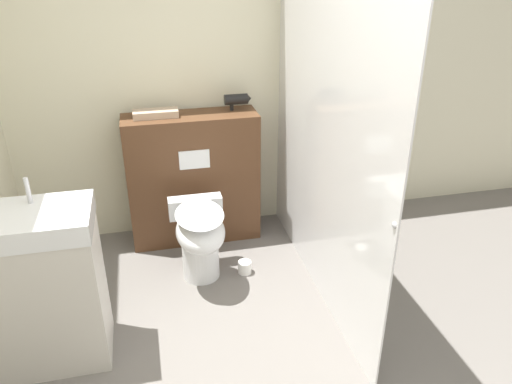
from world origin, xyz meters
The scene contains 8 objects.
wall_back centered at (0.00, 2.09, 1.25)m, with size 8.00×0.06×2.50m.
partition_panel centered at (-0.21, 1.87, 0.51)m, with size 0.98×0.32×1.01m.
shower_glass centered at (0.52, 1.07, 1.04)m, with size 0.04×1.98×2.07m.
toilet centered at (-0.24, 1.29, 0.34)m, with size 0.38×0.55×0.55m.
sink_vanity centered at (-1.14, 0.74, 0.47)m, with size 0.61×0.41×1.07m.
hair_drier centered at (0.15, 1.92, 1.09)m, with size 0.20×0.08×0.12m.
folded_towel centered at (-0.45, 1.88, 1.04)m, with size 0.32×0.14×0.05m.
spare_toilet_roll centered at (0.06, 1.28, 0.05)m, with size 0.10×0.10×0.09m.
Camera 1 is at (-0.53, -1.62, 2.11)m, focal length 35.00 mm.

